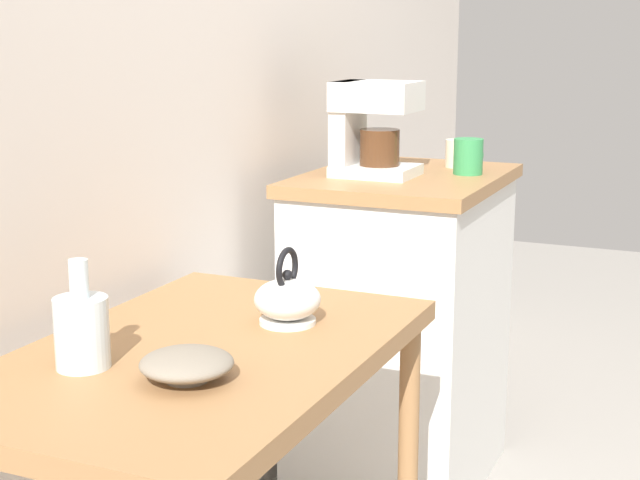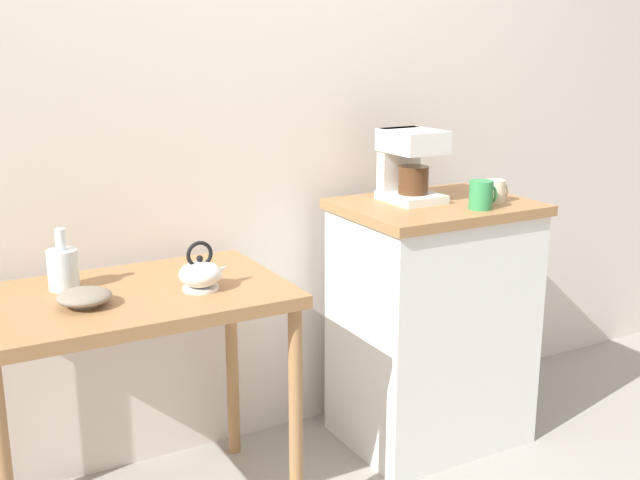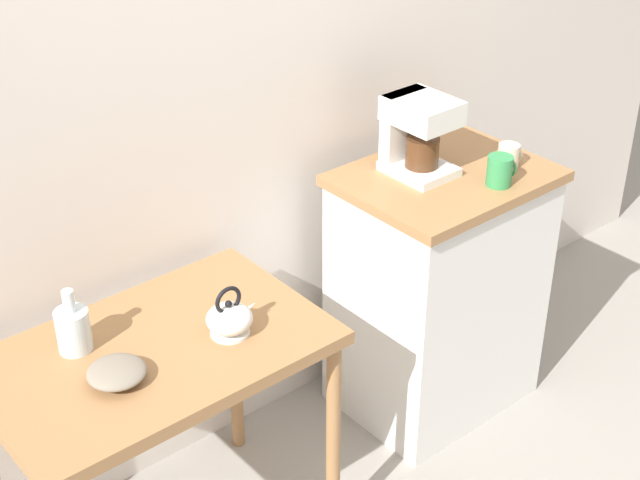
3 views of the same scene
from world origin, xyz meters
The scene contains 10 objects.
ground_plane centered at (0.00, 0.00, 0.00)m, with size 8.00×8.00×0.00m, color gray.
back_wall centered at (0.10, 0.38, 1.40)m, with size 4.40×0.10×2.80m, color silver.
wooden_table centered at (-0.55, -0.02, 0.67)m, with size 0.93×0.59×0.77m.
kitchen_counter centered at (0.59, -0.01, 0.47)m, with size 0.68×0.53×0.93m.
bowl_stoneware centered at (-0.70, -0.09, 0.80)m, with size 0.15×0.15×0.05m.
teakettle centered at (-0.35, -0.10, 0.82)m, with size 0.16×0.13×0.15m.
glass_carafe_vase centered at (-0.72, 0.10, 0.84)m, with size 0.09×0.09×0.19m.
coffee_maker centered at (0.52, 0.07, 1.07)m, with size 0.18×0.22×0.26m.
mug_tall_green centered at (0.66, -0.18, 0.98)m, with size 0.09×0.08×0.10m.
mug_small_cream centered at (0.78, -0.11, 0.97)m, with size 0.08×0.07×0.08m.
Camera 3 is at (-1.52, -1.88, 2.32)m, focal length 52.94 mm.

